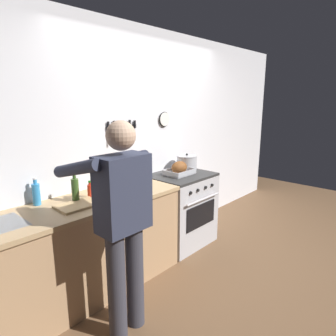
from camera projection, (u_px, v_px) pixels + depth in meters
The scene contains 13 objects.
ground_plane at pixel (240, 280), 3.03m from camera, with size 8.00×8.00×0.00m, color brown.
wall_back at pixel (147, 141), 3.62m from camera, with size 6.00×0.13×2.60m.
counter_block at pixel (80, 250), 2.71m from camera, with size 2.03×0.65×0.90m.
stove at pixel (181, 209), 3.73m from camera, with size 0.76×0.67×0.90m.
person_cook at pixel (122, 217), 2.18m from camera, with size 0.51×0.63×1.66m.
roasting_pan at pixel (179, 169), 3.61m from camera, with size 0.35×0.26×0.16m.
stock_pot at pixel (187, 163), 3.83m from camera, with size 0.26×0.26×0.22m.
cutting_board at pixel (78, 205), 2.55m from camera, with size 0.36×0.24×0.02m, color tan.
bottle_vinegar at pixel (110, 181), 2.95m from camera, with size 0.06×0.06×0.26m.
bottle_dish_soap at pixel (36, 194), 2.56m from camera, with size 0.07×0.07×0.24m.
bottle_cooking_oil at pixel (127, 174), 3.26m from camera, with size 0.06×0.06×0.24m.
bottle_olive_oil at pixel (75, 190), 2.64m from camera, with size 0.06×0.06×0.27m.
bottle_hot_sauce at pixel (90, 191), 2.76m from camera, with size 0.05×0.05×0.16m.
Camera 1 is at (-2.48, -1.27, 1.80)m, focal length 31.74 mm.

